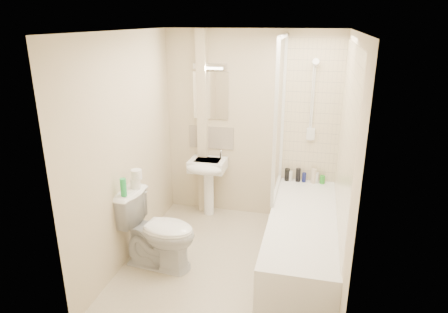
# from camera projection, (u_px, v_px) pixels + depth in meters

# --- Properties ---
(floor) EXTENTS (2.50, 2.50, 0.00)m
(floor) POSITION_uv_depth(u_px,v_px,m) (229.00, 263.00, 4.32)
(floor) COLOR beige
(floor) RESTS_ON ground
(wall_back) EXTENTS (2.20, 0.02, 2.40)m
(wall_back) POSITION_uv_depth(u_px,v_px,m) (251.00, 127.00, 5.07)
(wall_back) COLOR beige
(wall_back) RESTS_ON ground
(wall_left) EXTENTS (0.02, 2.50, 2.40)m
(wall_left) POSITION_uv_depth(u_px,v_px,m) (127.00, 151.00, 4.16)
(wall_left) COLOR beige
(wall_left) RESTS_ON ground
(wall_right) EXTENTS (0.02, 2.50, 2.40)m
(wall_right) POSITION_uv_depth(u_px,v_px,m) (345.00, 168.00, 3.68)
(wall_right) COLOR beige
(wall_right) RESTS_ON ground
(ceiling) EXTENTS (2.20, 2.50, 0.02)m
(ceiling) POSITION_uv_depth(u_px,v_px,m) (230.00, 31.00, 3.53)
(ceiling) COLOR white
(ceiling) RESTS_ON wall_back
(tile_back) EXTENTS (0.70, 0.01, 1.75)m
(tile_back) POSITION_uv_depth(u_px,v_px,m) (312.00, 113.00, 4.82)
(tile_back) COLOR beige
(tile_back) RESTS_ON wall_back
(tile_right) EXTENTS (0.01, 2.10, 1.75)m
(tile_right) POSITION_uv_depth(u_px,v_px,m) (345.00, 138.00, 3.80)
(tile_right) COLOR beige
(tile_right) RESTS_ON wall_right
(pipe_boxing) EXTENTS (0.12, 0.12, 2.40)m
(pipe_boxing) POSITION_uv_depth(u_px,v_px,m) (203.00, 125.00, 5.15)
(pipe_boxing) COLOR beige
(pipe_boxing) RESTS_ON ground
(splashback) EXTENTS (0.60, 0.02, 0.30)m
(splashback) POSITION_uv_depth(u_px,v_px,m) (211.00, 137.00, 5.23)
(splashback) COLOR beige
(splashback) RESTS_ON wall_back
(mirror) EXTENTS (0.46, 0.01, 0.60)m
(mirror) POSITION_uv_depth(u_px,v_px,m) (211.00, 96.00, 5.05)
(mirror) COLOR white
(mirror) RESTS_ON wall_back
(strip_light) EXTENTS (0.42, 0.07, 0.07)m
(strip_light) POSITION_uv_depth(u_px,v_px,m) (210.00, 66.00, 4.91)
(strip_light) COLOR silver
(strip_light) RESTS_ON wall_back
(bathtub) EXTENTS (0.70, 2.10, 0.55)m
(bathtub) POSITION_uv_depth(u_px,v_px,m) (302.00, 239.00, 4.24)
(bathtub) COLOR white
(bathtub) RESTS_ON ground
(shower_screen) EXTENTS (0.04, 0.92, 1.80)m
(shower_screen) POSITION_uv_depth(u_px,v_px,m) (280.00, 118.00, 4.49)
(shower_screen) COLOR white
(shower_screen) RESTS_ON bathtub
(shower_fixture) EXTENTS (0.10, 0.16, 0.99)m
(shower_fixture) POSITION_uv_depth(u_px,v_px,m) (313.00, 104.00, 4.74)
(shower_fixture) COLOR silver
(shower_fixture) RESTS_ON wall_back
(pedestal_sink) EXTENTS (0.46, 0.45, 0.90)m
(pedestal_sink) POSITION_uv_depth(u_px,v_px,m) (207.00, 172.00, 5.16)
(pedestal_sink) COLOR white
(pedestal_sink) RESTS_ON ground
(bottle_black_a) EXTENTS (0.07, 0.07, 0.16)m
(bottle_black_a) POSITION_uv_depth(u_px,v_px,m) (287.00, 175.00, 5.07)
(bottle_black_a) COLOR black
(bottle_black_a) RESTS_ON bathtub
(bottle_white_a) EXTENTS (0.05, 0.05, 0.13)m
(bottle_white_a) POSITION_uv_depth(u_px,v_px,m) (290.00, 176.00, 5.06)
(bottle_white_a) COLOR silver
(bottle_white_a) RESTS_ON bathtub
(bottle_black_b) EXTENTS (0.06, 0.06, 0.17)m
(bottle_black_b) POSITION_uv_depth(u_px,v_px,m) (298.00, 175.00, 5.04)
(bottle_black_b) COLOR black
(bottle_black_b) RESTS_ON bathtub
(bottle_blue) EXTENTS (0.05, 0.05, 0.12)m
(bottle_blue) POSITION_uv_depth(u_px,v_px,m) (304.00, 177.00, 5.03)
(bottle_blue) COLOR navy
(bottle_blue) RESTS_ON bathtub
(bottle_cream) EXTENTS (0.07, 0.07, 0.18)m
(bottle_cream) POSITION_uv_depth(u_px,v_px,m) (314.00, 176.00, 4.99)
(bottle_cream) COLOR beige
(bottle_cream) RESTS_ON bathtub
(bottle_white_b) EXTENTS (0.05, 0.05, 0.14)m
(bottle_white_b) POSITION_uv_depth(u_px,v_px,m) (317.00, 178.00, 4.99)
(bottle_white_b) COLOR silver
(bottle_white_b) RESTS_ON bathtub
(bottle_green) EXTENTS (0.06, 0.06, 0.10)m
(bottle_green) POSITION_uv_depth(u_px,v_px,m) (322.00, 180.00, 4.98)
(bottle_green) COLOR green
(bottle_green) RESTS_ON bathtub
(toilet) EXTENTS (0.63, 0.91, 0.83)m
(toilet) POSITION_uv_depth(u_px,v_px,m) (158.00, 230.00, 4.16)
(toilet) COLOR white
(toilet) RESTS_ON ground
(toilet_roll_lower) EXTENTS (0.11, 0.11, 0.10)m
(toilet_roll_lower) POSITION_uv_depth(u_px,v_px,m) (135.00, 183.00, 4.16)
(toilet_roll_lower) COLOR white
(toilet_roll_lower) RESTS_ON toilet
(toilet_roll_upper) EXTENTS (0.11, 0.11, 0.10)m
(toilet_roll_upper) POSITION_uv_depth(u_px,v_px,m) (136.00, 174.00, 4.13)
(toilet_roll_upper) COLOR white
(toilet_roll_upper) RESTS_ON toilet_roll_lower
(green_bottle) EXTENTS (0.06, 0.06, 0.19)m
(green_bottle) POSITION_uv_depth(u_px,v_px,m) (123.00, 187.00, 3.95)
(green_bottle) COLOR green
(green_bottle) RESTS_ON toilet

